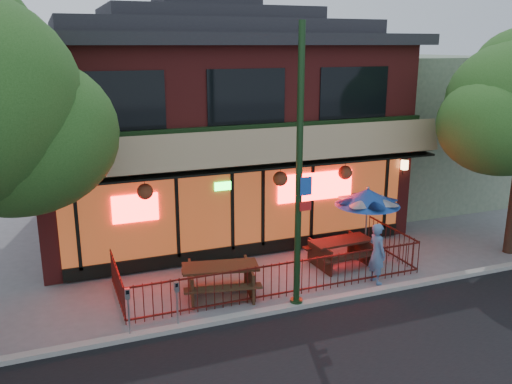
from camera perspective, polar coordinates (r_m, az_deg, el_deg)
ground at (r=14.51m, az=3.56°, el=-11.22°), size 80.00×80.00×0.00m
curb at (r=14.08m, az=4.43°, el=-11.84°), size 80.00×0.25×0.12m
restaurant_building at (r=19.80m, az=-4.98°, el=8.42°), size 12.96×9.49×8.05m
neighbor_building at (r=24.53m, az=15.40°, el=6.60°), size 6.00×7.00×6.00m
patio_fence at (r=14.66m, az=2.77°, el=-8.21°), size 8.44×2.62×1.00m
street_light at (r=13.06m, az=4.53°, el=0.50°), size 0.43×0.32×7.00m
picnic_table_left at (r=14.50m, az=-3.77°, el=-8.80°), size 2.25×1.89×0.85m
picnic_table_right at (r=16.61m, az=8.92°, el=-5.89°), size 1.94×1.53×0.80m
patio_umbrella at (r=16.95m, az=11.67°, el=-0.53°), size 1.99×2.00×2.28m
pedestrian at (r=15.48m, az=12.62°, el=-6.31°), size 0.44×0.65×1.74m
parking_meter_near at (r=12.92m, az=-8.33°, el=-10.89°), size 0.12×0.11×1.19m
parking_meter_far at (r=12.70m, az=-13.31°, el=-11.49°), size 0.11×0.10×1.23m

